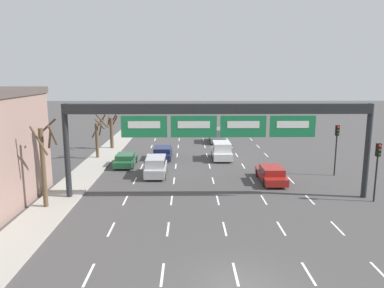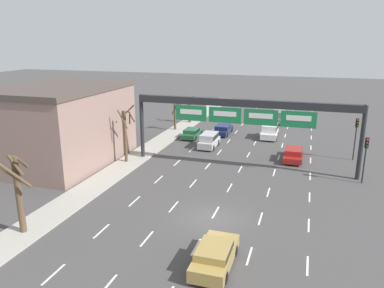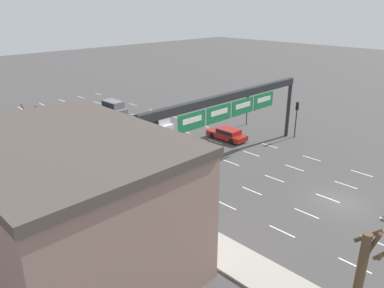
{
  "view_description": "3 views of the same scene",
  "coord_description": "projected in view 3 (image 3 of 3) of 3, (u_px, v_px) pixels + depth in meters",
  "views": [
    {
      "loc": [
        -2.16,
        -14.43,
        8.88
      ],
      "look_at": [
        -1.82,
        12.56,
        3.8
      ],
      "focal_mm": 35.0,
      "sensor_mm": 36.0,
      "label": 1
    },
    {
      "loc": [
        5.92,
        -23.59,
        12.36
      ],
      "look_at": [
        -3.55,
        6.48,
        3.5
      ],
      "focal_mm": 35.0,
      "sensor_mm": 36.0,
      "label": 2
    },
    {
      "loc": [
        -26.27,
        -10.16,
        14.56
      ],
      "look_at": [
        -2.75,
        13.63,
        1.98
      ],
      "focal_mm": 35.0,
      "sensor_mm": 36.0,
      "label": 3
    }
  ],
  "objects": [
    {
      "name": "ground_plane",
      "position": [
        340.0,
        203.0,
        29.17
      ],
      "size": [
        220.0,
        220.0,
        0.0
      ],
      "primitive_type": "plane",
      "color": "#474444"
    },
    {
      "name": "sign_gantry",
      "position": [
        229.0,
        104.0,
        34.79
      ],
      "size": [
        21.8,
        0.7,
        6.83
      ],
      "color": "#232628",
      "rests_on": "ground_plane"
    },
    {
      "name": "car_navy",
      "position": [
        112.0,
        135.0,
        42.01
      ],
      "size": [
        1.88,
        4.88,
        1.28
      ],
      "color": "#19234C",
      "rests_on": "ground_plane"
    },
    {
      "name": "suv_silver",
      "position": [
        149.0,
        149.0,
        37.3
      ],
      "size": [
        1.79,
        4.12,
        1.7
      ],
      "color": "#B7B7BC",
      "rests_on": "ground_plane"
    },
    {
      "name": "car_red",
      "position": [
        227.0,
        134.0,
        42.44
      ],
      "size": [
        1.87,
        4.76,
        1.32
      ],
      "color": "maroon",
      "rests_on": "ground_plane"
    },
    {
      "name": "building_near",
      "position": [
        69.0,
        203.0,
        21.22
      ],
      "size": [
        10.19,
        14.06,
        7.91
      ],
      "color": "gray",
      "rests_on": "ground_plane"
    },
    {
      "name": "traffic_light_near_gantry",
      "position": [
        248.0,
        100.0,
        46.81
      ],
      "size": [
        0.3,
        0.35,
        4.49
      ],
      "color": "black",
      "rests_on": "ground_plane"
    },
    {
      "name": "tree_bare_second",
      "position": [
        52.0,
        133.0,
        36.96
      ],
      "size": [
        1.8,
        2.17,
        4.74
      ],
      "color": "brown",
      "rests_on": "sidewalk_left"
    },
    {
      "name": "sidewalk_left",
      "position": [
        252.0,
        270.0,
        21.71
      ],
      "size": [
        2.8,
        110.0,
        0.15
      ],
      "color": "#A8A399",
      "rests_on": "ground_plane"
    },
    {
      "name": "tree_bare_closest",
      "position": [
        363.0,
        276.0,
        16.76
      ],
      "size": [
        1.73,
        1.95,
        5.46
      ],
      "color": "brown",
      "rests_on": "sidewalk_left"
    },
    {
      "name": "tree_bare_furthest",
      "position": [
        34.0,
        123.0,
        40.68
      ],
      "size": [
        1.69,
        1.64,
        4.4
      ],
      "color": "brown",
      "rests_on": "sidewalk_left"
    },
    {
      "name": "suv_grey",
      "position": [
        113.0,
        106.0,
        52.53
      ],
      "size": [
        1.89,
        4.56,
        1.82
      ],
      "color": "slate",
      "rests_on": "ground_plane"
    },
    {
      "name": "lane_dashes",
      "position": [
        212.0,
        156.0,
        38.16
      ],
      "size": [
        13.32,
        67.0,
        0.01
      ],
      "color": "white",
      "rests_on": "ground_plane"
    },
    {
      "name": "car_green",
      "position": [
        101.0,
        151.0,
        37.65
      ],
      "size": [
        1.81,
        4.24,
        1.22
      ],
      "color": "#235B38",
      "rests_on": "ground_plane"
    },
    {
      "name": "traffic_light_mid_block",
      "position": [
        297.0,
        112.0,
        42.4
      ],
      "size": [
        0.3,
        0.35,
        4.18
      ],
      "color": "black",
      "rests_on": "ground_plane"
    },
    {
      "name": "suv_white",
      "position": [
        157.0,
        122.0,
        45.69
      ],
      "size": [
        1.97,
        4.07,
        1.83
      ],
      "color": "silver",
      "rests_on": "ground_plane"
    },
    {
      "name": "tree_bare_third",
      "position": [
        145.0,
        172.0,
        26.76
      ],
      "size": [
        1.48,
        1.7,
        5.9
      ],
      "color": "brown",
      "rests_on": "sidewalk_left"
    }
  ]
}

